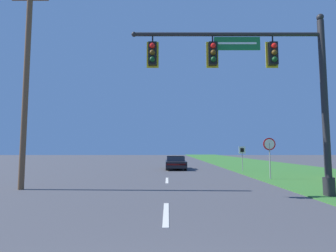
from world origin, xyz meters
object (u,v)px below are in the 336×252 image
Objects in this scene: signal_mast at (271,82)px; utility_pole_near at (27,79)px; car_ahead at (176,163)px; route_sign_post at (243,153)px; stop_sign at (270,149)px.

utility_pole_near is (-10.98, 1.81, 0.63)m from signal_mast.
utility_pole_near is (-7.48, -12.12, 4.61)m from car_ahead.
signal_mast is 14.90m from car_ahead.
signal_mast is 12.12m from route_sign_post.
car_ahead is at bearing 156.72° from route_sign_post.
car_ahead is at bearing 124.04° from stop_sign.
utility_pole_near reaches higher than car_ahead.
signal_mast is 3.23× the size of stop_sign.
car_ahead is at bearing 104.10° from signal_mast.
car_ahead is 14.97m from utility_pole_near.
utility_pole_near is (-13.04, -3.90, 3.35)m from stop_sign.
route_sign_post is at bearing 80.08° from signal_mast.
stop_sign is 14.02m from utility_pole_near.
car_ahead is (-3.50, 13.92, -3.98)m from signal_mast.
stop_sign is (2.05, 5.70, -2.72)m from signal_mast.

